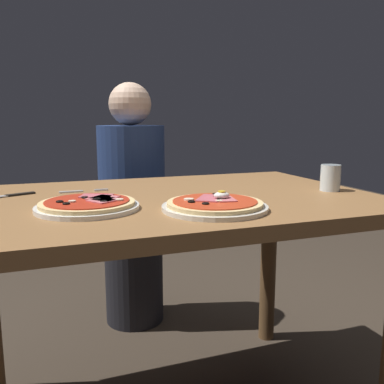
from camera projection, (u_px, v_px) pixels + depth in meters
The scene contains 7 objects.
dining_table at pixel (170, 232), 1.31m from camera, with size 1.28×0.85×0.77m.
pizza_foreground at pixel (215, 205), 1.10m from camera, with size 0.28×0.28×0.05m.
pizza_across_left at pixel (88, 205), 1.10m from camera, with size 0.27×0.27×0.03m.
water_glass_near at pixel (330, 179), 1.38m from camera, with size 0.07×0.07×0.09m.
fork at pixel (80, 191), 1.36m from camera, with size 0.16×0.02×0.00m.
knife at pixel (8, 196), 1.28m from camera, with size 0.19×0.09×0.01m.
diner_person at pixel (133, 212), 2.04m from camera, with size 0.32×0.32×1.18m.
Camera 1 is at (-0.37, -1.22, 1.01)m, focal length 38.93 mm.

